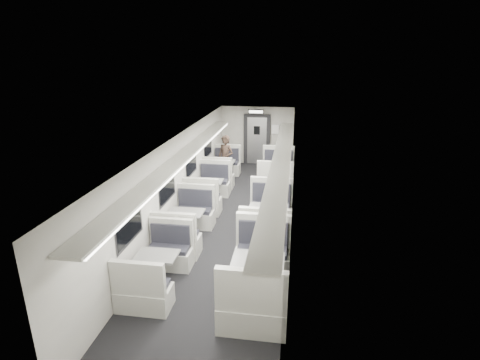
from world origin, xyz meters
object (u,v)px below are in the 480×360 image
(booth_right_a, at_px, (277,176))
(booth_left_d, at_px, (158,269))
(passenger, at_px, (225,159))
(booth_left_c, at_px, (187,225))
(booth_right_d, at_px, (258,277))
(vestibule_door, at_px, (257,140))
(booth_right_c, at_px, (268,222))
(booth_left_a, at_px, (223,170))
(exit_sign, at_px, (256,112))
(booth_right_b, at_px, (273,194))
(booth_left_b, at_px, (209,192))

(booth_right_a, bearing_deg, booth_left_d, -107.84)
(booth_left_d, height_order, passenger, passenger)
(booth_left_c, distance_m, booth_right_d, 2.91)
(booth_left_d, height_order, booth_right_a, booth_right_a)
(booth_left_d, height_order, booth_right_d, booth_right_d)
(booth_left_c, relative_size, booth_left_d, 1.06)
(booth_right_a, height_order, vestibule_door, vestibule_door)
(passenger, bearing_deg, booth_left_c, -67.17)
(booth_right_c, bearing_deg, booth_right_a, 90.00)
(booth_left_a, distance_m, booth_right_c, 4.77)
(vestibule_door, bearing_deg, booth_right_d, -83.78)
(booth_left_a, height_order, vestibule_door, vestibule_door)
(exit_sign, bearing_deg, booth_left_a, -117.91)
(booth_right_a, distance_m, booth_right_b, 1.64)
(booth_left_b, height_order, booth_right_d, booth_right_d)
(booth_left_c, height_order, passenger, passenger)
(booth_left_b, distance_m, passenger, 2.16)
(booth_left_a, height_order, booth_right_d, booth_right_d)
(booth_left_a, relative_size, vestibule_door, 1.01)
(booth_right_d, xyz_separation_m, vestibule_door, (-1.00, 9.18, 0.62))
(booth_left_c, bearing_deg, booth_left_b, 90.00)
(booth_left_b, height_order, booth_right_c, booth_right_c)
(booth_left_c, height_order, booth_right_d, booth_right_d)
(booth_left_d, distance_m, booth_right_c, 3.11)
(booth_left_a, height_order, exit_sign, exit_sign)
(booth_left_b, bearing_deg, booth_right_d, -66.19)
(booth_right_a, relative_size, booth_right_c, 0.99)
(booth_right_b, xyz_separation_m, vestibule_door, (-1.00, 4.52, 0.69))
(exit_sign, bearing_deg, booth_right_b, -76.07)
(booth_left_a, distance_m, booth_right_d, 7.09)
(passenger, height_order, exit_sign, exit_sign)
(booth_left_a, distance_m, vestibule_door, 2.66)
(vestibule_door, relative_size, exit_sign, 3.39)
(booth_right_c, relative_size, passenger, 1.36)
(booth_right_c, height_order, passenger, passenger)
(booth_left_b, distance_m, booth_right_b, 2.00)
(booth_right_d, bearing_deg, exit_sign, 96.56)
(booth_right_d, distance_m, exit_sign, 8.95)
(exit_sign, bearing_deg, booth_right_a, -67.31)
(booth_left_b, distance_m, booth_right_d, 4.95)
(booth_right_c, height_order, exit_sign, exit_sign)
(booth_left_b, relative_size, passenger, 1.23)
(booth_left_d, distance_m, booth_right_b, 4.99)
(booth_left_a, height_order, passenger, passenger)
(booth_left_b, xyz_separation_m, booth_right_d, (2.00, -4.53, 0.04))
(booth_left_b, relative_size, booth_right_b, 1.08)
(booth_right_a, height_order, exit_sign, exit_sign)
(booth_left_d, relative_size, booth_right_a, 0.85)
(booth_left_a, bearing_deg, booth_right_c, -65.22)
(booth_right_c, xyz_separation_m, passenger, (-1.86, 4.16, 0.44))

